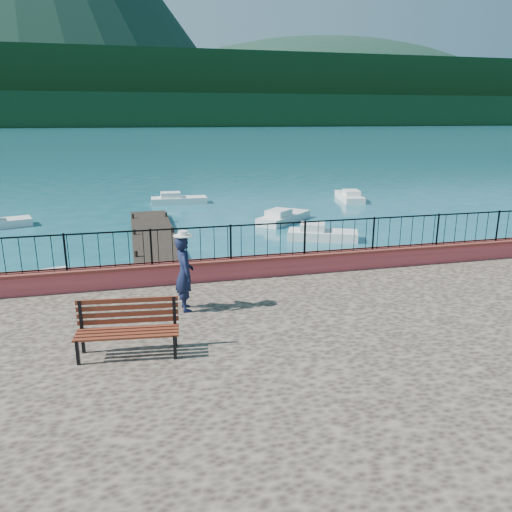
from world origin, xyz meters
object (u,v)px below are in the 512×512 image
boat_1 (323,231)px  boat_4 (179,198)px  park_bench (128,340)px  person (184,274)px  boat_0 (66,281)px  boat_2 (284,215)px  boat_5 (350,194)px

boat_1 → boat_4: (-5.60, 12.02, 0.00)m
park_bench → person: bearing=64.3°
boat_0 → boat_1: 12.05m
boat_2 → boat_4: (-5.05, 7.57, 0.00)m
boat_2 → park_bench: bearing=-159.3°
boat_0 → boat_1: bearing=8.2°
boat_0 → boat_5: 23.08m
park_bench → boat_1: 15.46m
boat_4 → boat_5: bearing=-5.2°
park_bench → boat_2: size_ratio=0.52×
boat_1 → boat_4: same height
park_bench → boat_5: park_bench is taller
boat_0 → boat_2: (10.50, 9.28, 0.00)m
person → boat_0: person is taller
person → boat_2: size_ratio=0.47×
boat_4 → boat_1: bearing=-63.0°
park_bench → boat_1: bearing=61.0°
park_bench → boat_0: size_ratio=0.56×
boat_0 → boat_2: 14.01m
boat_4 → boat_5: 11.88m
boat_5 → park_bench: bearing=158.5°
park_bench → boat_4: 24.80m
person → boat_4: size_ratio=0.49×
boat_2 → boat_5: bearing=-0.8°
park_bench → boat_2: bearing=70.3°
boat_1 → boat_5: 12.21m
person → boat_1: bearing=-40.9°
boat_0 → boat_5: bearing=26.3°
boat_1 → boat_2: same height
person → park_bench: bearing=143.0°
person → boat_1: (7.67, 10.41, -1.71)m
person → boat_4: person is taller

